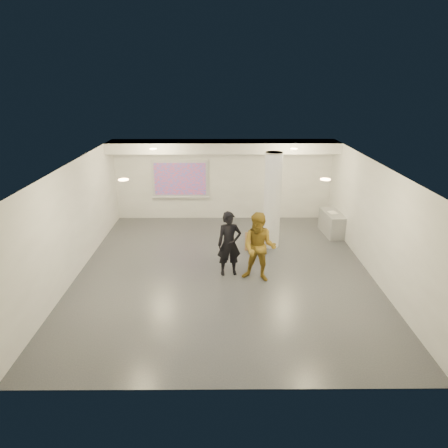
{
  "coord_description": "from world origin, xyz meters",
  "views": [
    {
      "loc": [
        -0.06,
        -9.98,
        5.06
      ],
      "look_at": [
        0.0,
        0.4,
        1.25
      ],
      "focal_mm": 32.0,
      "sensor_mm": 36.0,
      "label": 1
    }
  ],
  "objects_px": {
    "projection_screen": "(180,179)",
    "credenza": "(332,223)",
    "column": "(272,201)",
    "man": "(259,247)",
    "woman": "(229,244)"
  },
  "relations": [
    {
      "from": "projection_screen",
      "to": "woman",
      "type": "bearing_deg",
      "value": -69.38
    },
    {
      "from": "column",
      "to": "man",
      "type": "distance_m",
      "value": 2.44
    },
    {
      "from": "woman",
      "to": "man",
      "type": "height_order",
      "value": "man"
    },
    {
      "from": "projection_screen",
      "to": "credenza",
      "type": "height_order",
      "value": "projection_screen"
    },
    {
      "from": "credenza",
      "to": "woman",
      "type": "xyz_separation_m",
      "value": [
        -3.58,
        -2.97,
        0.51
      ]
    },
    {
      "from": "column",
      "to": "man",
      "type": "xyz_separation_m",
      "value": [
        -0.59,
        -2.3,
        -0.57
      ]
    },
    {
      "from": "column",
      "to": "credenza",
      "type": "distance_m",
      "value": 2.68
    },
    {
      "from": "column",
      "to": "man",
      "type": "relative_size",
      "value": 1.61
    },
    {
      "from": "woman",
      "to": "man",
      "type": "xyz_separation_m",
      "value": [
        0.77,
        -0.34,
        0.04
      ]
    },
    {
      "from": "column",
      "to": "woman",
      "type": "distance_m",
      "value": 2.47
    },
    {
      "from": "projection_screen",
      "to": "credenza",
      "type": "relative_size",
      "value": 1.61
    },
    {
      "from": "credenza",
      "to": "column",
      "type": "bearing_deg",
      "value": -160.6
    },
    {
      "from": "column",
      "to": "projection_screen",
      "type": "distance_m",
      "value": 4.08
    },
    {
      "from": "projection_screen",
      "to": "credenza",
      "type": "distance_m",
      "value": 5.68
    },
    {
      "from": "column",
      "to": "man",
      "type": "height_order",
      "value": "column"
    }
  ]
}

